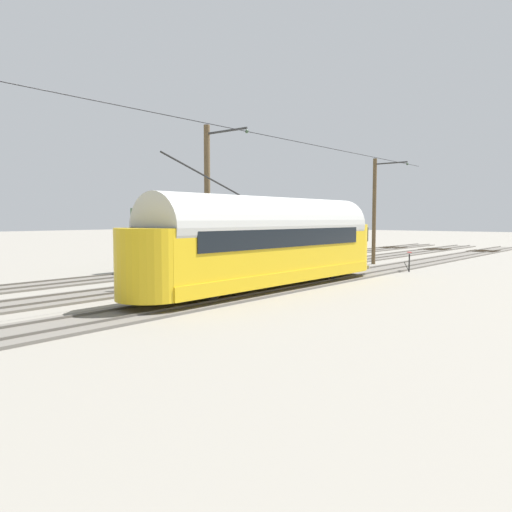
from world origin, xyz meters
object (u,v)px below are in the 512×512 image
at_px(vintage_streetcar, 269,242).
at_px(switch_stand, 409,261).
at_px(catenary_pole_foreground, 375,210).
at_px(catenary_pole_mid_near, 208,205).
at_px(boxcar_adjacent, 225,235).

xyz_separation_m(vintage_streetcar, switch_stand, (-1.73, -11.85, -1.55)).
height_order(vintage_streetcar, catenary_pole_foreground, catenary_pole_foreground).
relative_size(vintage_streetcar, catenary_pole_mid_near, 2.15).
relative_size(boxcar_adjacent, catenary_pole_foreground, 1.79).
relative_size(catenary_pole_foreground, switch_stand, 6.14).
distance_m(catenary_pole_foreground, switch_stand, 6.28).
bearing_deg(switch_stand, catenary_pole_mid_near, 73.13).
height_order(boxcar_adjacent, catenary_pole_mid_near, catenary_pole_mid_near).
bearing_deg(boxcar_adjacent, switch_stand, -157.98).
bearing_deg(switch_stand, vintage_streetcar, 81.67).
bearing_deg(switch_stand, catenary_pole_foreground, -40.73).
distance_m(boxcar_adjacent, catenary_pole_foreground, 10.99).
xyz_separation_m(vintage_streetcar, catenary_pole_foreground, (2.34, -15.36, 1.69)).
xyz_separation_m(catenary_pole_mid_near, switch_stand, (-4.08, -13.45, -3.24)).
relative_size(catenary_pole_mid_near, switch_stand, 6.14).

